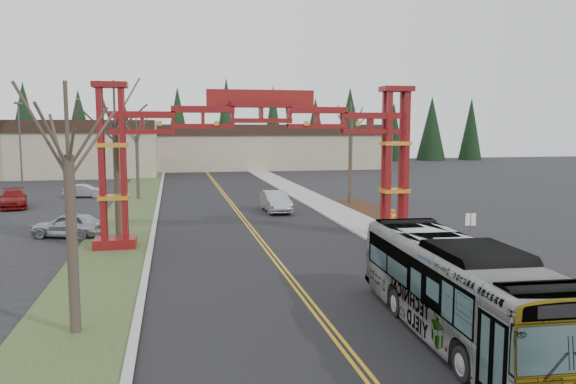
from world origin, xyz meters
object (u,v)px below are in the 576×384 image
object	(u,v)px
parked_car_far_a	(85,191)
barrel_north	(391,217)
barrel_mid	(388,222)
bare_tree_median_near	(68,156)
light_pole_far	(20,136)
transit_bus	(457,289)
street_sign	(470,226)
parked_car_mid_a	(13,199)
bare_tree_median_far	(137,137)
bare_tree_right_far	(351,129)
gateway_arch	(261,137)
retail_building_east	(263,146)
parked_car_near_a	(69,225)
silver_sedan	(276,202)
bare_tree_median_mid	(115,123)
barrel_south	(431,234)

from	to	relation	value
parked_car_far_a	barrel_north	distance (m)	30.12
parked_car_far_a	barrel_mid	distance (m)	30.64
bare_tree_median_near	barrel_mid	world-z (taller)	bare_tree_median_near
light_pole_far	barrel_mid	size ratio (longest dim) A/B	8.92
transit_bus	street_sign	size ratio (longest dim) A/B	4.94
parked_car_mid_a	bare_tree_median_far	distance (m)	11.43
parked_car_far_a	bare_tree_right_far	bearing A→B (deg)	-103.84
barrel_mid	gateway_arch	bearing A→B (deg)	-165.30
transit_bus	bare_tree_right_far	xyz separation A→B (m)	(6.34, 30.31, 4.87)
retail_building_east	bare_tree_median_far	size ratio (longest dim) A/B	4.94
parked_car_near_a	street_sign	bearing A→B (deg)	84.46
parked_car_mid_a	silver_sedan	bearing A→B (deg)	-31.59
gateway_arch	transit_bus	distance (m)	16.66
bare_tree_median_far	light_pole_far	distance (m)	23.61
parked_car_mid_a	barrel_north	distance (m)	30.60
parked_car_far_a	bare_tree_median_mid	size ratio (longest dim) A/B	0.41
gateway_arch	silver_sedan	bearing A→B (deg)	75.67
bare_tree_right_far	light_pole_far	xyz separation A→B (m)	(-32.40, 25.45, -0.92)
transit_bus	bare_tree_median_far	distance (m)	39.07
bare_tree_median_mid	barrel_south	size ratio (longest dim) A/B	9.77
gateway_arch	transit_bus	bearing A→B (deg)	-76.82
light_pole_far	transit_bus	bearing A→B (deg)	-64.95
parked_car_mid_a	barrel_north	xyz separation A→B (m)	(27.19, -14.04, -0.22)
bare_tree_median_mid	barrel_south	bearing A→B (deg)	-12.63
parked_car_mid_a	parked_car_far_a	size ratio (longest dim) A/B	1.37
light_pole_far	gateway_arch	bearing A→B (deg)	-60.82
bare_tree_right_far	street_sign	world-z (taller)	bare_tree_right_far
barrel_north	gateway_arch	bearing A→B (deg)	-157.14
parked_car_far_a	light_pole_far	distance (m)	19.26
parked_car_near_a	barrel_mid	distance (m)	19.59
retail_building_east	transit_bus	distance (m)	77.88
transit_bus	street_sign	xyz separation A→B (m)	(6.02, 9.84, 0.07)
retail_building_east	street_sign	world-z (taller)	retail_building_east
silver_sedan	bare_tree_median_far	size ratio (longest dim) A/B	0.64
parked_car_near_a	bare_tree_median_mid	distance (m)	7.00
bare_tree_median_near	barrel_south	size ratio (longest dim) A/B	8.48
bare_tree_median_near	barrel_mid	bearing A→B (deg)	42.51
bare_tree_median_mid	street_sign	distance (m)	20.01
bare_tree_median_far	bare_tree_median_mid	bearing A→B (deg)	-90.00
gateway_arch	bare_tree_median_mid	bearing A→B (deg)	165.91
parked_car_near_a	barrel_south	world-z (taller)	parked_car_near_a
parked_car_near_a	barrel_north	bearing A→B (deg)	109.86
transit_bus	bare_tree_median_mid	distance (m)	21.79
bare_tree_median_far	barrel_mid	distance (m)	25.84
transit_bus	bare_tree_right_far	bearing A→B (deg)	81.36
parked_car_mid_a	barrel_south	bearing A→B (deg)	-49.96
parked_car_near_a	barrel_south	xyz separation A→B (m)	(20.49, -5.81, -0.28)
gateway_arch	parked_car_far_a	world-z (taller)	gateway_arch
parked_car_mid_a	street_sign	size ratio (longest dim) A/B	2.25
bare_tree_median_near	barrel_south	xyz separation A→B (m)	(17.49, 11.00, -5.17)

